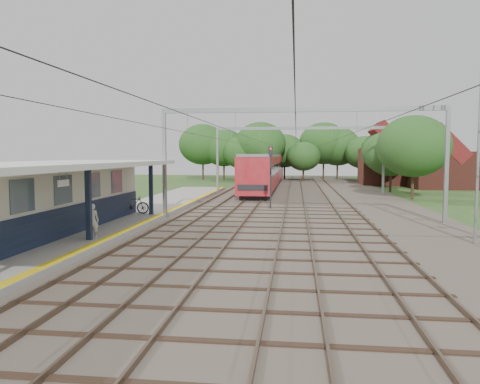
{
  "coord_description": "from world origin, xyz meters",
  "views": [
    {
      "loc": [
        3.24,
        -13.67,
        4.14
      ],
      "look_at": [
        -0.54,
        17.79,
        1.6
      ],
      "focal_mm": 35.0,
      "sensor_mm": 36.0,
      "label": 1
    }
  ],
  "objects_px": {
    "person": "(92,221)",
    "bicycle": "(133,205)",
    "signal_post": "(271,169)",
    "train": "(267,169)"
  },
  "relations": [
    {
      "from": "person",
      "to": "bicycle",
      "type": "relative_size",
      "value": 0.81
    },
    {
      "from": "bicycle",
      "to": "train",
      "type": "distance_m",
      "value": 31.55
    },
    {
      "from": "bicycle",
      "to": "signal_post",
      "type": "xyz_separation_m",
      "value": [
        8.44,
        6.21,
        2.13
      ]
    },
    {
      "from": "person",
      "to": "train",
      "type": "relative_size",
      "value": 0.04
    },
    {
      "from": "bicycle",
      "to": "signal_post",
      "type": "distance_m",
      "value": 10.69
    },
    {
      "from": "bicycle",
      "to": "train",
      "type": "height_order",
      "value": "train"
    },
    {
      "from": "person",
      "to": "bicycle",
      "type": "distance_m",
      "value": 8.67
    },
    {
      "from": "person",
      "to": "train",
      "type": "height_order",
      "value": "train"
    },
    {
      "from": "person",
      "to": "bicycle",
      "type": "height_order",
      "value": "person"
    },
    {
      "from": "person",
      "to": "signal_post",
      "type": "bearing_deg",
      "value": -130.1
    }
  ]
}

